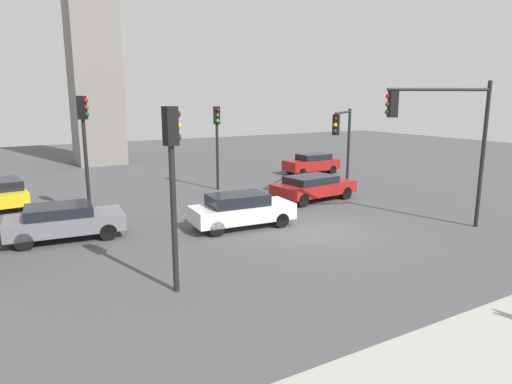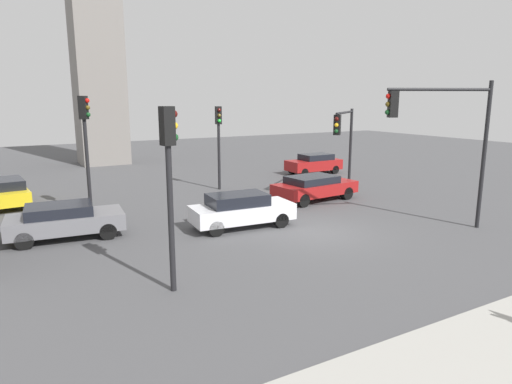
{
  "view_description": "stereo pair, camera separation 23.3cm",
  "coord_description": "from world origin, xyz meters",
  "px_view_note": "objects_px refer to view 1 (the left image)",
  "views": [
    {
      "loc": [
        -10.81,
        -13.6,
        5.2
      ],
      "look_at": [
        -1.44,
        2.44,
        1.35
      ],
      "focal_mm": 31.65,
      "sensor_mm": 36.0,
      "label": 1
    },
    {
      "loc": [
        -10.61,
        -13.72,
        5.2
      ],
      "look_at": [
        -1.44,
        2.44,
        1.35
      ],
      "focal_mm": 31.65,
      "sensor_mm": 36.0,
      "label": 2
    }
  ],
  "objects_px": {
    "car_2": "(312,163)",
    "traffic_light_2": "(217,132)",
    "traffic_light_4": "(173,165)",
    "car_1": "(313,187)",
    "traffic_light_1": "(343,132)",
    "car_3": "(4,192)",
    "traffic_light_0": "(84,134)",
    "traffic_light_3": "(442,125)",
    "car_0": "(241,210)",
    "car_4": "(64,221)"
  },
  "relations": [
    {
      "from": "car_2",
      "to": "traffic_light_2",
      "type": "bearing_deg",
      "value": 12.19
    },
    {
      "from": "traffic_light_4",
      "to": "car_1",
      "type": "bearing_deg",
      "value": 27.17
    },
    {
      "from": "traffic_light_1",
      "to": "car_1",
      "type": "bearing_deg",
      "value": -29.37
    },
    {
      "from": "car_3",
      "to": "car_2",
      "type": "bearing_deg",
      "value": -94.18
    },
    {
      "from": "traffic_light_0",
      "to": "traffic_light_2",
      "type": "distance_m",
      "value": 8.08
    },
    {
      "from": "traffic_light_1",
      "to": "traffic_light_3",
      "type": "bearing_deg",
      "value": 42.03
    },
    {
      "from": "car_0",
      "to": "car_1",
      "type": "distance_m",
      "value": 6.23
    },
    {
      "from": "traffic_light_1",
      "to": "car_0",
      "type": "relative_size",
      "value": 1.08
    },
    {
      "from": "traffic_light_2",
      "to": "car_3",
      "type": "bearing_deg",
      "value": -88.33
    },
    {
      "from": "traffic_light_4",
      "to": "traffic_light_3",
      "type": "bearing_deg",
      "value": -5.43
    },
    {
      "from": "car_2",
      "to": "car_4",
      "type": "height_order",
      "value": "car_2"
    },
    {
      "from": "car_3",
      "to": "traffic_light_4",
      "type": "bearing_deg",
      "value": -169.96
    },
    {
      "from": "traffic_light_1",
      "to": "car_2",
      "type": "distance_m",
      "value": 7.61
    },
    {
      "from": "traffic_light_0",
      "to": "traffic_light_2",
      "type": "bearing_deg",
      "value": 53.53
    },
    {
      "from": "traffic_light_3",
      "to": "car_0",
      "type": "xyz_separation_m",
      "value": [
        -6.75,
        4.08,
        -3.43
      ]
    },
    {
      "from": "traffic_light_0",
      "to": "traffic_light_2",
      "type": "height_order",
      "value": "traffic_light_0"
    },
    {
      "from": "traffic_light_2",
      "to": "car_0",
      "type": "bearing_deg",
      "value": -9.99
    },
    {
      "from": "car_0",
      "to": "car_2",
      "type": "bearing_deg",
      "value": 45.45
    },
    {
      "from": "traffic_light_2",
      "to": "traffic_light_3",
      "type": "relative_size",
      "value": 0.81
    },
    {
      "from": "traffic_light_0",
      "to": "car_3",
      "type": "xyz_separation_m",
      "value": [
        -3.28,
        4.0,
        -2.98
      ]
    },
    {
      "from": "traffic_light_0",
      "to": "car_0",
      "type": "relative_size",
      "value": 1.24
    },
    {
      "from": "traffic_light_3",
      "to": "car_1",
      "type": "height_order",
      "value": "traffic_light_3"
    },
    {
      "from": "traffic_light_3",
      "to": "traffic_light_4",
      "type": "xyz_separation_m",
      "value": [
        -11.27,
        -0.54,
        -0.67
      ]
    },
    {
      "from": "traffic_light_4",
      "to": "car_4",
      "type": "height_order",
      "value": "traffic_light_4"
    },
    {
      "from": "traffic_light_2",
      "to": "car_1",
      "type": "distance_m",
      "value": 6.49
    },
    {
      "from": "traffic_light_3",
      "to": "car_0",
      "type": "relative_size",
      "value": 1.37
    },
    {
      "from": "car_1",
      "to": "car_2",
      "type": "distance_m",
      "value": 8.56
    },
    {
      "from": "car_0",
      "to": "car_4",
      "type": "height_order",
      "value": "car_0"
    },
    {
      "from": "traffic_light_0",
      "to": "car_4",
      "type": "height_order",
      "value": "traffic_light_0"
    },
    {
      "from": "traffic_light_2",
      "to": "car_2",
      "type": "xyz_separation_m",
      "value": [
        8.17,
        1.78,
        -2.61
      ]
    },
    {
      "from": "car_2",
      "to": "car_3",
      "type": "relative_size",
      "value": 0.94
    },
    {
      "from": "car_1",
      "to": "car_4",
      "type": "relative_size",
      "value": 1.07
    },
    {
      "from": "traffic_light_0",
      "to": "car_1",
      "type": "bearing_deg",
      "value": 21.56
    },
    {
      "from": "traffic_light_0",
      "to": "car_3",
      "type": "bearing_deg",
      "value": 163.89
    },
    {
      "from": "car_4",
      "to": "traffic_light_1",
      "type": "bearing_deg",
      "value": 9.36
    },
    {
      "from": "car_2",
      "to": "car_4",
      "type": "distance_m",
      "value": 18.82
    },
    {
      "from": "traffic_light_0",
      "to": "car_0",
      "type": "distance_m",
      "value": 7.7
    },
    {
      "from": "traffic_light_1",
      "to": "traffic_light_4",
      "type": "height_order",
      "value": "traffic_light_4"
    },
    {
      "from": "car_2",
      "to": "car_4",
      "type": "bearing_deg",
      "value": 23.31
    },
    {
      "from": "traffic_light_0",
      "to": "traffic_light_1",
      "type": "distance_m",
      "value": 13.04
    },
    {
      "from": "car_1",
      "to": "traffic_light_2",
      "type": "bearing_deg",
      "value": 115.56
    },
    {
      "from": "traffic_light_2",
      "to": "traffic_light_0",
      "type": "bearing_deg",
      "value": -62.16
    },
    {
      "from": "traffic_light_0",
      "to": "car_2",
      "type": "distance_m",
      "value": 16.67
    },
    {
      "from": "car_4",
      "to": "traffic_light_0",
      "type": "bearing_deg",
      "value": 69.69
    },
    {
      "from": "car_0",
      "to": "traffic_light_4",
      "type": "bearing_deg",
      "value": -130.18
    },
    {
      "from": "traffic_light_3",
      "to": "car_4",
      "type": "xyz_separation_m",
      "value": [
        -13.24,
        6.06,
        -3.46
      ]
    },
    {
      "from": "car_1",
      "to": "car_3",
      "type": "bearing_deg",
      "value": 149.82
    },
    {
      "from": "traffic_light_3",
      "to": "car_1",
      "type": "bearing_deg",
      "value": -57.6
    },
    {
      "from": "traffic_light_1",
      "to": "car_2",
      "type": "relative_size",
      "value": 1.19
    },
    {
      "from": "car_3",
      "to": "car_0",
      "type": "bearing_deg",
      "value": -142.91
    }
  ]
}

